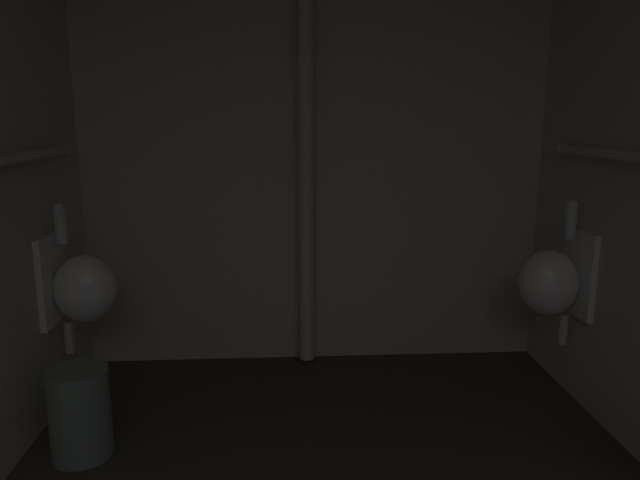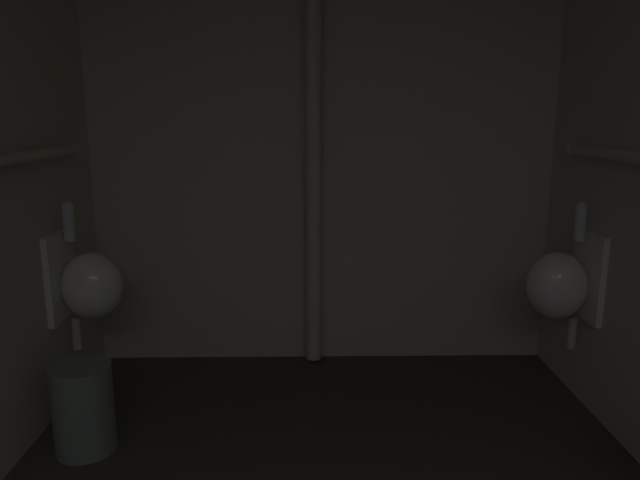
# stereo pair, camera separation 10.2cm
# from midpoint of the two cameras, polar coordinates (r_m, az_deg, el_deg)

# --- Properties ---
(wall_back) EXTENTS (2.77, 0.06, 2.48)m
(wall_back) POSITION_cam_midpoint_polar(r_m,az_deg,el_deg) (3.46, 1.08, 8.38)
(wall_back) COLOR beige
(wall_back) RESTS_ON ground
(urinal_left_mid) EXTENTS (0.32, 0.30, 0.76)m
(urinal_left_mid) POSITION_cam_midpoint_polar(r_m,az_deg,el_deg) (3.16, -20.48, -3.94)
(urinal_left_mid) COLOR white
(urinal_right_far) EXTENTS (0.32, 0.30, 0.76)m
(urinal_right_far) POSITION_cam_midpoint_polar(r_m,az_deg,el_deg) (3.22, 22.93, -3.84)
(urinal_right_far) COLOR white
(standpipe_back_wall) EXTENTS (0.09, 0.09, 2.43)m
(standpipe_back_wall) POSITION_cam_midpoint_polar(r_m,az_deg,el_deg) (3.35, 0.22, 8.26)
(standpipe_back_wall) COLOR beige
(standpipe_back_wall) RESTS_ON ground
(waste_bin) EXTENTS (0.26, 0.26, 0.40)m
(waste_bin) POSITION_cam_midpoint_polar(r_m,az_deg,el_deg) (2.87, -20.74, -14.81)
(waste_bin) COLOR slate
(waste_bin) RESTS_ON ground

